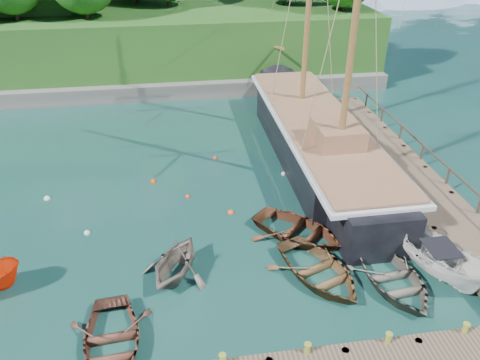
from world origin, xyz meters
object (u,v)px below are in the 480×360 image
object	(u,v)px
rowboat_1	(176,275)
schooner	(317,142)
rowboat_4	(297,237)
rowboat_2	(318,277)
cabin_boat_white	(435,273)
rowboat_0	(112,348)
rowboat_3	(392,285)

from	to	relation	value
rowboat_1	schooner	world-z (taller)	schooner
rowboat_1	rowboat_4	size ratio (longest dim) A/B	0.75
rowboat_2	cabin_boat_white	world-z (taller)	cabin_boat_white
rowboat_0	cabin_boat_white	world-z (taller)	cabin_boat_white
rowboat_2	schooner	world-z (taller)	schooner
rowboat_0	rowboat_3	xyz separation A→B (m)	(11.75, 1.58, 0.00)
rowboat_3	rowboat_0	bearing A→B (deg)	-179.12
rowboat_1	rowboat_2	world-z (taller)	rowboat_1
rowboat_4	rowboat_2	bearing A→B (deg)	-131.56
rowboat_1	cabin_boat_white	size ratio (longest dim) A/B	0.74
rowboat_1	rowboat_2	xyz separation A→B (m)	(6.21, -1.09, 0.00)
rowboat_0	schooner	size ratio (longest dim) A/B	0.16
cabin_boat_white	schooner	xyz separation A→B (m)	(-2.06, 11.58, 1.12)
rowboat_1	cabin_boat_white	xyz separation A→B (m)	(11.47, -1.60, 0.00)
rowboat_0	rowboat_3	bearing A→B (deg)	3.00
rowboat_3	cabin_boat_white	bearing A→B (deg)	4.63
rowboat_0	rowboat_4	size ratio (longest dim) A/B	0.94
rowboat_0	schooner	distance (m)	18.12
schooner	cabin_boat_white	bearing A→B (deg)	-80.02
rowboat_2	schooner	xyz separation A→B (m)	(3.20, 11.06, 1.12)
rowboat_3	schooner	xyz separation A→B (m)	(0.16, 12.03, 1.12)
rowboat_2	cabin_boat_white	size ratio (longest dim) A/B	0.99
rowboat_2	rowboat_4	size ratio (longest dim) A/B	1.01
rowboat_2	rowboat_3	bearing A→B (deg)	-39.49
rowboat_4	schooner	distance (m)	8.79
rowboat_3	cabin_boat_white	distance (m)	2.27
rowboat_4	cabin_boat_white	world-z (taller)	cabin_boat_white
rowboat_4	cabin_boat_white	distance (m)	6.45
cabin_boat_white	schooner	world-z (taller)	schooner
rowboat_2	cabin_boat_white	distance (m)	5.28
rowboat_0	rowboat_4	bearing A→B (deg)	28.27
rowboat_2	cabin_boat_white	xyz separation A→B (m)	(5.26, -0.52, 0.00)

